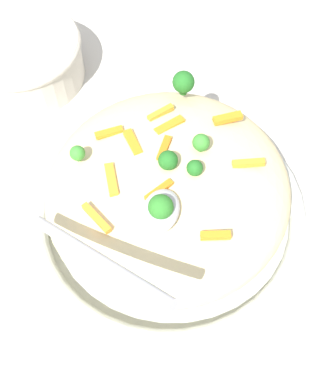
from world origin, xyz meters
The scene contains 22 objects.
ground_plane centered at (0.00, 0.00, 0.00)m, with size 2.40×2.40×0.00m, color beige.
serving_bowl centered at (0.00, 0.00, 0.03)m, with size 0.36×0.36×0.05m.
pasta_mound centered at (0.00, 0.00, 0.09)m, with size 0.30×0.30×0.09m, color beige.
carrot_piece_0 centered at (-0.03, 0.09, 0.13)m, with size 0.04×0.01×0.01m, color orange.
carrot_piece_1 centered at (-0.02, -0.05, 0.14)m, with size 0.04×0.01×0.01m, color orange.
carrot_piece_2 centered at (0.04, 0.00, 0.14)m, with size 0.04×0.01×0.01m, color orange.
carrot_piece_3 centered at (-0.02, -0.01, 0.14)m, with size 0.03×0.01×0.01m, color orange.
carrot_piece_4 centered at (-0.03, -0.08, 0.13)m, with size 0.03×0.01×0.01m, color orange.
carrot_piece_5 centered at (0.03, -0.06, 0.14)m, with size 0.04×0.01×0.01m, color orange.
carrot_piece_6 centered at (-0.09, 0.05, 0.13)m, with size 0.04×0.01×0.01m, color orange.
carrot_piece_7 centered at (0.08, -0.06, 0.13)m, with size 0.04×0.01×0.01m, color orange.
carrot_piece_8 centered at (0.07, 0.07, 0.13)m, with size 0.03×0.01×0.01m, color orange.
carrot_piece_9 centered at (-0.06, -0.02, 0.13)m, with size 0.04×0.01×0.01m, color orange.
carrot_piece_10 centered at (-0.08, -0.03, 0.13)m, with size 0.04×0.01×0.01m, color orange.
broccoli_floret_0 centered at (-0.03, 0.03, 0.15)m, with size 0.02×0.02×0.03m.
broccoli_floret_1 centered at (-0.12, -0.01, 0.15)m, with size 0.03×0.03×0.03m.
broccoli_floret_2 centered at (0.00, 0.03, 0.15)m, with size 0.02×0.02×0.02m.
broccoli_floret_3 centered at (0.06, 0.01, 0.15)m, with size 0.03×0.03×0.03m.
broccoli_floret_4 centered at (0.00, 0.00, 0.15)m, with size 0.02×0.02×0.03m.
broccoli_floret_5 centered at (0.01, -0.10, 0.14)m, with size 0.02×0.02×0.02m.
serving_spoon centered at (0.09, -0.01, 0.16)m, with size 0.15×0.18×0.08m.
companion_bowl centered at (-0.20, -0.30, 0.04)m, with size 0.20×0.20×0.07m.
Camera 1 is at (0.31, 0.09, 0.60)m, focal length 46.90 mm.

